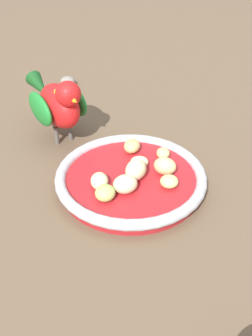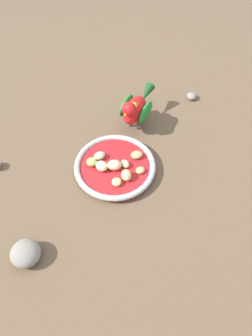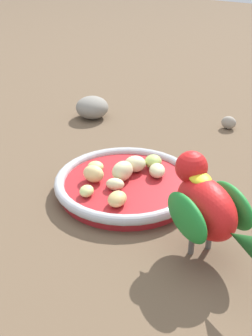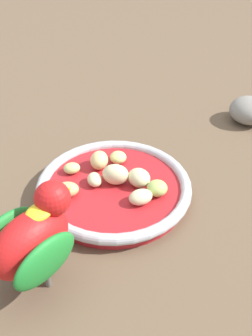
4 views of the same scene
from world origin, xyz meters
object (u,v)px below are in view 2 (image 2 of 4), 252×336
at_px(apple_piece_0, 114,166).
at_px(apple_piece_4, 92,162).
at_px(apple_piece_3, 117,182).
at_px(apple_piece_6, 137,155).
at_px(apple_piece_7, 140,170).
at_px(feeding_bowl, 115,167).
at_px(apple_piece_8, 102,165).
at_px(parrot, 135,109).
at_px(apple_piece_2, 126,175).
at_px(rock_large, 26,253).
at_px(apple_piece_5, 125,164).
at_px(pebble_0, 192,96).
at_px(apple_piece_1, 99,156).

bearing_deg(apple_piece_0, apple_piece_4, 70.64).
distance_m(apple_piece_3, apple_piece_4, 0.09).
height_order(apple_piece_0, apple_piece_6, apple_piece_0).
bearing_deg(apple_piece_7, feeding_bowl, 70.97).
distance_m(apple_piece_0, apple_piece_3, 0.05).
height_order(apple_piece_8, parrot, parrot).
distance_m(apple_piece_2, apple_piece_3, 0.03).
bearing_deg(apple_piece_3, parrot, -15.38).
xyz_separation_m(apple_piece_2, parrot, (0.21, -0.04, 0.04)).
bearing_deg(apple_piece_7, apple_piece_8, 79.99).
xyz_separation_m(apple_piece_2, apple_piece_6, (0.07, -0.03, -0.00)).
bearing_deg(rock_large, apple_piece_5, -44.40).
relative_size(apple_piece_4, pebble_0, 0.90).
height_order(apple_piece_4, rock_large, rock_large).
relative_size(apple_piece_5, apple_piece_7, 1.11).
xyz_separation_m(feeding_bowl, rock_large, (-0.24, 0.21, 0.01)).
height_order(apple_piece_1, apple_piece_2, apple_piece_2).
bearing_deg(parrot, apple_piece_6, 28.49).
bearing_deg(apple_piece_7, parrot, 0.63).
distance_m(apple_piece_2, pebble_0, 0.40).
xyz_separation_m(apple_piece_1, rock_large, (-0.27, 0.17, -0.01)).
bearing_deg(apple_piece_7, apple_piece_2, 115.73).
bearing_deg(apple_piece_2, apple_piece_6, -24.76).
xyz_separation_m(feeding_bowl, apple_piece_4, (0.01, 0.06, 0.02)).
bearing_deg(parrot, pebble_0, 150.82).
distance_m(apple_piece_1, apple_piece_3, 0.10).
relative_size(apple_piece_2, apple_piece_6, 1.02).
bearing_deg(apple_piece_3, apple_piece_7, -60.84).
bearing_deg(apple_piece_8, feeding_bowl, -81.81).
bearing_deg(apple_piece_6, apple_piece_3, 146.28).
bearing_deg(apple_piece_4, apple_piece_0, -109.36).
relative_size(parrot, pebble_0, 5.14).
bearing_deg(apple_piece_7, rock_large, 128.46).
bearing_deg(apple_piece_3, apple_piece_5, -23.13).
xyz_separation_m(apple_piece_0, apple_piece_3, (-0.05, -0.00, -0.01)).
relative_size(apple_piece_5, apple_piece_6, 0.83).
distance_m(apple_piece_1, apple_piece_4, 0.03).
xyz_separation_m(apple_piece_0, apple_piece_2, (-0.03, -0.03, -0.00)).
distance_m(apple_piece_0, apple_piece_4, 0.06).
distance_m(apple_piece_2, apple_piece_4, 0.10).
relative_size(apple_piece_1, apple_piece_8, 0.98).
height_order(apple_piece_3, apple_piece_6, apple_piece_6).
xyz_separation_m(apple_piece_5, pebble_0, (0.28, -0.23, -0.02)).
relative_size(apple_piece_2, apple_piece_7, 1.36).
height_order(apple_piece_0, apple_piece_1, apple_piece_0).
relative_size(apple_piece_7, pebble_0, 0.77).
distance_m(apple_piece_6, pebble_0, 0.32).
distance_m(apple_piece_0, pebble_0, 0.39).
bearing_deg(apple_piece_5, feeding_bowl, 88.65).
bearing_deg(apple_piece_8, apple_piece_7, -100.01).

